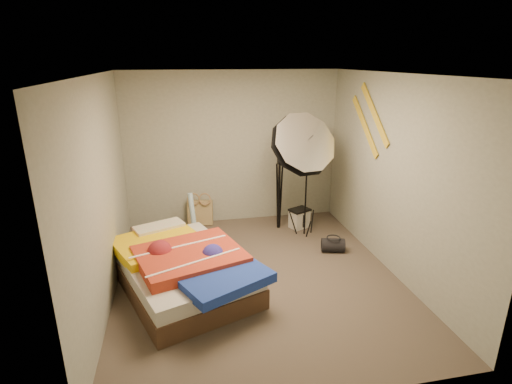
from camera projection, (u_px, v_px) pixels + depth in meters
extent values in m
plane|color=brown|center=(258.00, 277.00, 5.10)|extent=(4.00, 4.00, 0.00)
plane|color=silver|center=(258.00, 74.00, 4.31)|extent=(4.00, 4.00, 0.00)
plane|color=#9B9F8F|center=(233.00, 149.00, 6.57)|extent=(3.50, 0.00, 3.50)
plane|color=#9B9F8F|center=(315.00, 266.00, 2.85)|extent=(3.50, 0.00, 3.50)
plane|color=#9B9F8F|center=(102.00, 194.00, 4.38)|extent=(0.00, 4.00, 4.00)
plane|color=#9B9F8F|center=(393.00, 176.00, 5.04)|extent=(0.00, 4.00, 4.00)
cube|color=tan|center=(200.00, 212.00, 6.69)|extent=(0.44, 0.25, 0.43)
cylinder|color=#66B3D8|center=(193.00, 215.00, 6.23)|extent=(0.15, 0.21, 0.69)
cube|color=beige|center=(299.00, 219.00, 6.58)|extent=(0.36, 0.32, 0.30)
cylinder|color=black|center=(333.00, 245.00, 5.76)|extent=(0.37, 0.28, 0.20)
cube|color=gold|center=(374.00, 114.00, 5.37)|extent=(0.02, 0.91, 0.78)
cube|color=gold|center=(365.00, 126.00, 5.67)|extent=(0.02, 0.91, 0.78)
cube|color=#493222|center=(183.00, 279.00, 4.84)|extent=(1.85, 2.18, 0.24)
cube|color=beige|center=(182.00, 264.00, 4.78)|extent=(1.81, 2.13, 0.17)
cube|color=yellow|center=(159.00, 245.00, 5.01)|extent=(1.29, 1.23, 0.13)
cube|color=#BA3620|center=(190.00, 257.00, 4.65)|extent=(1.40, 1.28, 0.15)
cube|color=#1E3CAF|center=(222.00, 277.00, 4.28)|extent=(1.15, 1.07, 0.11)
cube|color=#E6A5A6|center=(159.00, 229.00, 5.36)|extent=(0.71, 0.52, 0.13)
cylinder|color=black|center=(306.00, 187.00, 6.13)|extent=(0.03, 0.03, 1.57)
cube|color=black|center=(308.00, 140.00, 5.90)|extent=(0.06, 0.06, 0.10)
cone|color=white|center=(301.00, 146.00, 5.75)|extent=(1.15, 0.78, 1.15)
cylinder|color=black|center=(279.00, 197.00, 6.44)|extent=(0.04, 0.04, 1.08)
cube|color=black|center=(280.00, 161.00, 6.25)|extent=(0.08, 0.08, 0.11)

